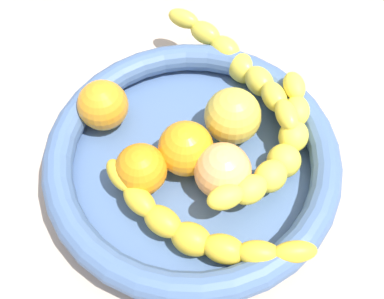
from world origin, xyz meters
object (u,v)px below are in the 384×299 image
(fruit_bowl, at_px, (192,159))
(banana_draped_left, at_px, (277,151))
(orange_front, at_px, (141,169))
(orange_mid_right, at_px, (186,148))
(banana_arching_top, at_px, (239,65))
(peach_blush, at_px, (225,169))
(apple_yellow, at_px, (233,116))
(orange_mid_left, at_px, (103,105))
(banana_draped_right, at_px, (195,229))

(fruit_bowl, xyz_separation_m, banana_draped_left, (-0.08, -0.06, 0.02))
(orange_front, bearing_deg, fruit_bowl, -113.26)
(banana_draped_left, height_order, orange_mid_right, orange_mid_right)
(banana_arching_top, height_order, peach_blush, peach_blush)
(orange_mid_right, xyz_separation_m, peach_blush, (-0.05, -0.01, 0.00))
(orange_front, bearing_deg, peach_blush, -138.47)
(orange_mid_right, bearing_deg, orange_front, 69.37)
(fruit_bowl, bearing_deg, apple_yellow, -96.06)
(orange_mid_left, distance_m, orange_mid_right, 0.12)
(banana_draped_left, distance_m, peach_blush, 0.07)
(orange_mid_right, distance_m, apple_yellow, 0.07)
(banana_draped_left, bearing_deg, banana_arching_top, -33.34)
(orange_front, bearing_deg, apple_yellow, -104.48)
(peach_blush, height_order, apple_yellow, apple_yellow)
(orange_mid_left, bearing_deg, apple_yellow, -145.09)
(banana_arching_top, xyz_separation_m, orange_mid_left, (0.08, 0.17, 0.00))
(fruit_bowl, xyz_separation_m, orange_mid_left, (0.13, 0.03, 0.02))
(fruit_bowl, relative_size, orange_mid_right, 5.38)
(banana_draped_left, distance_m, orange_front, 0.16)
(apple_yellow, bearing_deg, orange_mid_right, 80.38)
(banana_draped_right, xyz_separation_m, apple_yellow, (0.06, -0.14, 0.01))
(banana_draped_left, height_order, apple_yellow, apple_yellow)
(banana_arching_top, bearing_deg, banana_draped_left, 146.66)
(orange_front, distance_m, peach_blush, 0.10)
(orange_mid_left, bearing_deg, banana_draped_right, 167.16)
(peach_blush, bearing_deg, apple_yellow, -57.64)
(orange_mid_right, bearing_deg, banana_arching_top, -75.89)
(banana_draped_left, relative_size, orange_front, 3.67)
(fruit_bowl, xyz_separation_m, orange_mid_right, (0.01, 0.01, 0.02))
(orange_front, relative_size, peach_blush, 0.92)
(orange_front, distance_m, orange_mid_left, 0.11)
(orange_mid_right, bearing_deg, banana_draped_left, -140.17)
(banana_draped_right, bearing_deg, orange_front, -6.81)
(banana_arching_top, height_order, orange_mid_right, orange_mid_right)
(peach_blush, bearing_deg, banana_draped_right, 105.58)
(apple_yellow, bearing_deg, orange_mid_left, 34.91)
(orange_mid_left, bearing_deg, fruit_bowl, -168.27)
(orange_mid_left, distance_m, apple_yellow, 0.16)
(fruit_bowl, bearing_deg, banana_arching_top, -73.47)
(orange_front, relative_size, orange_mid_right, 0.92)
(banana_draped_left, xyz_separation_m, peach_blush, (0.03, 0.06, 0.00))
(banana_arching_top, bearing_deg, orange_mid_right, 104.11)
(peach_blush, bearing_deg, fruit_bowl, 5.57)
(banana_draped_left, height_order, orange_front, orange_front)
(peach_blush, relative_size, apple_yellow, 0.94)
(orange_mid_right, bearing_deg, orange_mid_left, 9.85)
(banana_arching_top, bearing_deg, apple_yellow, 123.27)
(apple_yellow, bearing_deg, fruit_bowl, 83.94)
(fruit_bowl, height_order, apple_yellow, apple_yellow)
(peach_blush, bearing_deg, orange_mid_right, 10.66)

